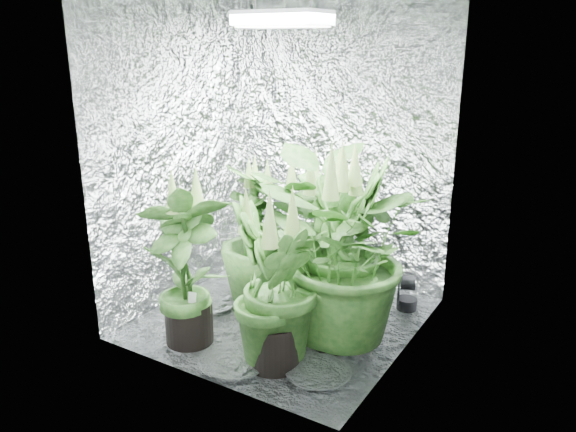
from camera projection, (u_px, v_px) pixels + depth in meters
The scene contains 12 objects.
ground at pixel (283, 318), 3.62m from camera, with size 1.60×1.60×0.00m, color silver.
walls at pixel (283, 166), 3.33m from camera, with size 1.62×1.62×2.00m.
grow_lamp at pixel (282, 19), 3.08m from camera, with size 0.50×0.30×0.22m.
plant_a at pixel (294, 234), 3.72m from camera, with size 0.94×0.94×1.03m.
plant_b at pixel (331, 225), 4.01m from camera, with size 0.67×0.67×0.99m.
plant_c at pixel (349, 246), 3.39m from camera, with size 0.67×0.67×1.12m.
plant_d at pixel (258, 236), 3.72m from camera, with size 0.70×0.70×1.01m.
plant_e at pixel (338, 253), 3.15m from camera, with size 1.25×1.25×1.20m.
plant_f at pixel (186, 266), 3.20m from camera, with size 0.71×0.71×1.05m.
plant_g at pixel (274, 287), 2.97m from camera, with size 0.58×0.58×1.02m.
circulation_fan at pixel (403, 289), 3.71m from camera, with size 0.18×0.29×0.34m.
plant_label at pixel (192, 299), 3.20m from camera, with size 0.05×0.01×0.08m, color white.
Camera 1 is at (1.72, -2.77, 1.71)m, focal length 35.00 mm.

